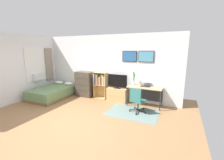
{
  "coord_description": "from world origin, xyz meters",
  "views": [
    {
      "loc": [
        2.91,
        -3.3,
        2.12
      ],
      "look_at": [
        0.67,
        1.5,
        1.02
      ],
      "focal_mm": 24.02,
      "sensor_mm": 36.0,
      "label": 1
    }
  ],
  "objects_px": {
    "laptop": "(146,85)",
    "wine_glass": "(134,83)",
    "bookshelf": "(100,82)",
    "computer_mouse": "(152,87)",
    "bed": "(53,92)",
    "tv_stand": "(118,95)",
    "television": "(117,81)",
    "bamboo_vase": "(134,78)",
    "desk": "(145,90)",
    "dresser": "(85,84)",
    "office_chair": "(137,100)"
  },
  "relations": [
    {
      "from": "laptop",
      "to": "wine_glass",
      "type": "distance_m",
      "value": 0.44
    },
    {
      "from": "bookshelf",
      "to": "computer_mouse",
      "type": "xyz_separation_m",
      "value": [
        2.23,
        -0.16,
        0.05
      ]
    },
    {
      "from": "bed",
      "to": "tv_stand",
      "type": "distance_m",
      "value": 2.89
    },
    {
      "from": "television",
      "to": "computer_mouse",
      "type": "distance_m",
      "value": 1.41
    },
    {
      "from": "bamboo_vase",
      "to": "bed",
      "type": "bearing_deg",
      "value": -166.27
    },
    {
      "from": "tv_stand",
      "to": "wine_glass",
      "type": "bearing_deg",
      "value": -12.67
    },
    {
      "from": "television",
      "to": "computer_mouse",
      "type": "xyz_separation_m",
      "value": [
        1.4,
        -0.1,
        -0.07
      ]
    },
    {
      "from": "desk",
      "to": "laptop",
      "type": "height_order",
      "value": "laptop"
    },
    {
      "from": "desk",
      "to": "bamboo_vase",
      "type": "distance_m",
      "value": 0.63
    },
    {
      "from": "laptop",
      "to": "wine_glass",
      "type": "bearing_deg",
      "value": -160.11
    },
    {
      "from": "laptop",
      "to": "computer_mouse",
      "type": "distance_m",
      "value": 0.31
    },
    {
      "from": "dresser",
      "to": "desk",
      "type": "xyz_separation_m",
      "value": [
        2.75,
        0.01,
        0.04
      ]
    },
    {
      "from": "office_chair",
      "to": "bamboo_vase",
      "type": "relative_size",
      "value": 1.69
    },
    {
      "from": "computer_mouse",
      "to": "dresser",
      "type": "bearing_deg",
      "value": 178.04
    },
    {
      "from": "tv_stand",
      "to": "bookshelf",
      "type": "bearing_deg",
      "value": 177.15
    },
    {
      "from": "dresser",
      "to": "wine_glass",
      "type": "relative_size",
      "value": 6.23
    },
    {
      "from": "bookshelf",
      "to": "tv_stand",
      "type": "height_order",
      "value": "bookshelf"
    },
    {
      "from": "dresser",
      "to": "desk",
      "type": "relative_size",
      "value": 0.89
    },
    {
      "from": "bamboo_vase",
      "to": "wine_glass",
      "type": "distance_m",
      "value": 0.29
    },
    {
      "from": "bed",
      "to": "desk",
      "type": "distance_m",
      "value": 4.0
    },
    {
      "from": "bamboo_vase",
      "to": "office_chair",
      "type": "bearing_deg",
      "value": -66.11
    },
    {
      "from": "television",
      "to": "laptop",
      "type": "bearing_deg",
      "value": 2.24
    },
    {
      "from": "bed",
      "to": "bamboo_vase",
      "type": "distance_m",
      "value": 3.62
    },
    {
      "from": "television",
      "to": "wine_glass",
      "type": "bearing_deg",
      "value": -11.02
    },
    {
      "from": "computer_mouse",
      "to": "bamboo_vase",
      "type": "height_order",
      "value": "bamboo_vase"
    },
    {
      "from": "bed",
      "to": "television",
      "type": "distance_m",
      "value": 2.94
    },
    {
      "from": "office_chair",
      "to": "tv_stand",
      "type": "bearing_deg",
      "value": 156.18
    },
    {
      "from": "dresser",
      "to": "bamboo_vase",
      "type": "distance_m",
      "value": 2.32
    },
    {
      "from": "office_chair",
      "to": "wine_glass",
      "type": "height_order",
      "value": "wine_glass"
    },
    {
      "from": "desk",
      "to": "tv_stand",
      "type": "bearing_deg",
      "value": 179.92
    },
    {
      "from": "bookshelf",
      "to": "wine_glass",
      "type": "height_order",
      "value": "bookshelf"
    },
    {
      "from": "tv_stand",
      "to": "desk",
      "type": "height_order",
      "value": "desk"
    },
    {
      "from": "office_chair",
      "to": "laptop",
      "type": "xyz_separation_m",
      "value": [
        0.09,
        0.83,
        0.35
      ]
    },
    {
      "from": "television",
      "to": "bed",
      "type": "bearing_deg",
      "value": -164.97
    },
    {
      "from": "bed",
      "to": "desk",
      "type": "relative_size",
      "value": 1.56
    },
    {
      "from": "desk",
      "to": "computer_mouse",
      "type": "relative_size",
      "value": 12.17
    },
    {
      "from": "television",
      "to": "office_chair",
      "type": "relative_size",
      "value": 0.95
    },
    {
      "from": "tv_stand",
      "to": "wine_glass",
      "type": "height_order",
      "value": "wine_glass"
    },
    {
      "from": "dresser",
      "to": "laptop",
      "type": "xyz_separation_m",
      "value": [
        2.74,
        0.04,
        0.24
      ]
    },
    {
      "from": "bamboo_vase",
      "to": "wine_glass",
      "type": "bearing_deg",
      "value": -70.12
    },
    {
      "from": "tv_stand",
      "to": "computer_mouse",
      "type": "relative_size",
      "value": 8.02
    },
    {
      "from": "dresser",
      "to": "wine_glass",
      "type": "bearing_deg",
      "value": -3.69
    },
    {
      "from": "bed",
      "to": "bookshelf",
      "type": "relative_size",
      "value": 1.74
    },
    {
      "from": "bookshelf",
      "to": "bamboo_vase",
      "type": "xyz_separation_m",
      "value": [
        1.49,
        0.03,
        0.3
      ]
    },
    {
      "from": "desk",
      "to": "television",
      "type": "bearing_deg",
      "value": -178.95
    },
    {
      "from": "dresser",
      "to": "laptop",
      "type": "height_order",
      "value": "dresser"
    },
    {
      "from": "laptop",
      "to": "computer_mouse",
      "type": "height_order",
      "value": "laptop"
    },
    {
      "from": "bookshelf",
      "to": "bamboo_vase",
      "type": "distance_m",
      "value": 1.52
    },
    {
      "from": "office_chair",
      "to": "bed",
      "type": "bearing_deg",
      "value": -166.77
    },
    {
      "from": "tv_stand",
      "to": "desk",
      "type": "distance_m",
      "value": 1.18
    }
  ]
}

